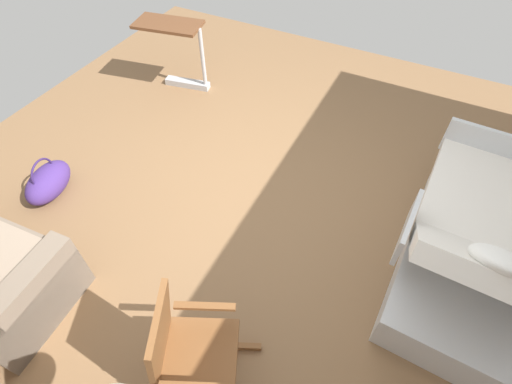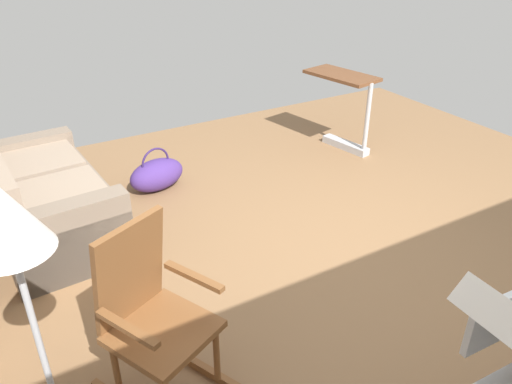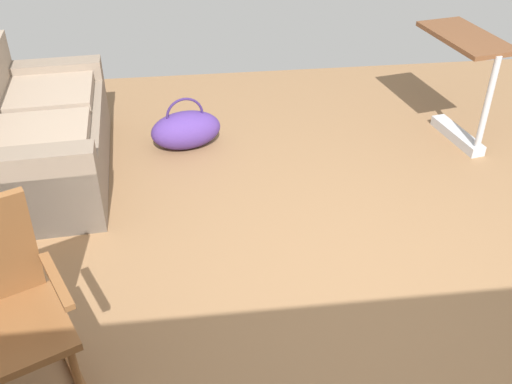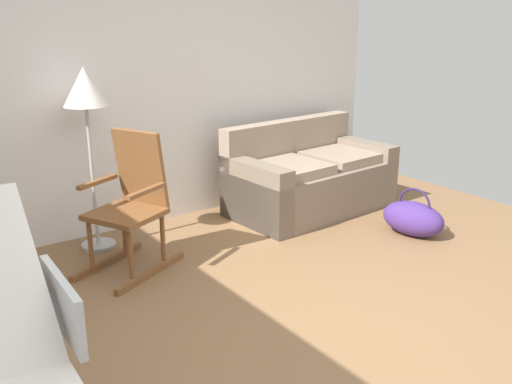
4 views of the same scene
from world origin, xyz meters
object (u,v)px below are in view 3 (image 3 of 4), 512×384
at_px(couch, 39,138).
at_px(overbed_table, 465,76).
at_px(rocking_chair, 5,315).
at_px(duffel_bag, 186,130).

xyz_separation_m(couch, overbed_table, (0.19, -3.25, 0.23)).
relative_size(rocking_chair, overbed_table, 1.20).
distance_m(couch, duffel_bag, 1.11).
height_order(rocking_chair, overbed_table, rocking_chair).
xyz_separation_m(overbed_table, duffel_bag, (0.10, 2.20, -0.38)).
distance_m(rocking_chair, overbed_table, 3.71).
bearing_deg(overbed_table, couch, 93.27).
xyz_separation_m(rocking_chair, overbed_table, (2.15, -3.02, 0.03)).
height_order(couch, duffel_bag, couch).
relative_size(couch, overbed_table, 1.89).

